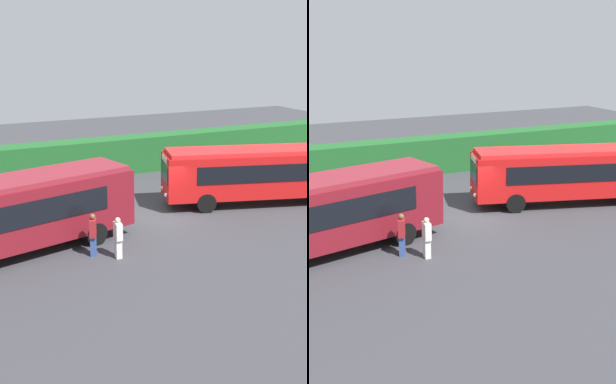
# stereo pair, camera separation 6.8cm
# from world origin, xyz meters

# --- Properties ---
(ground_plane) EXTENTS (64.00, 64.00, 0.00)m
(ground_plane) POSITION_xyz_m (0.00, 0.00, 0.00)
(ground_plane) COLOR #38383D
(bus_maroon) EXTENTS (10.71, 4.89, 3.22)m
(bus_maroon) POSITION_xyz_m (-7.42, -1.80, 1.85)
(bus_maroon) COLOR maroon
(bus_maroon) RESTS_ON ground_plane
(bus_red) EXTENTS (10.62, 5.06, 3.01)m
(bus_red) POSITION_xyz_m (5.83, -0.32, 1.75)
(bus_red) COLOR red
(bus_red) RESTS_ON ground_plane
(person_left) EXTENTS (0.28, 0.43, 1.72)m
(person_left) POSITION_xyz_m (-5.97, 0.77, 0.91)
(person_left) COLOR silver
(person_left) RESTS_ON ground_plane
(person_center) EXTENTS (0.43, 0.56, 1.81)m
(person_center) POSITION_xyz_m (-4.49, -3.20, 0.95)
(person_center) COLOR #334C8C
(person_center) RESTS_ON ground_plane
(person_right) EXTENTS (0.29, 0.51, 1.74)m
(person_right) POSITION_xyz_m (-3.65, -3.85, 0.91)
(person_right) COLOR silver
(person_right) RESTS_ON ground_plane
(person_far) EXTENTS (0.45, 0.46, 1.86)m
(person_far) POSITION_xyz_m (8.62, 2.64, 1.00)
(person_far) COLOR #4C6B47
(person_far) RESTS_ON ground_plane
(hedge_row) EXTENTS (44.00, 1.72, 2.30)m
(hedge_row) POSITION_xyz_m (0.00, 9.04, 1.15)
(hedge_row) COLOR #1D5925
(hedge_row) RESTS_ON ground_plane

